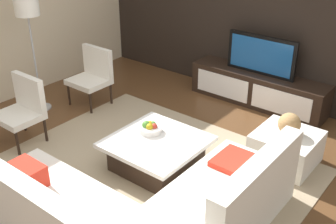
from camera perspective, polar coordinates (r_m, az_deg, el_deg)
ground_plane at (r=4.88m, az=-1.38°, el=-8.55°), size 14.00×14.00×0.00m
feature_wall_back at (r=6.43m, az=14.46°, el=13.38°), size 6.40×0.12×2.80m
area_rug at (r=4.93m, az=-2.28°, el=-8.07°), size 3.45×2.76×0.01m
media_console at (r=6.53m, az=12.16°, el=3.14°), size 2.12×0.49×0.50m
television at (r=6.33m, az=12.64°, el=7.62°), size 1.08×0.06×0.58m
sectional_couch at (r=3.91m, az=-4.13°, el=-13.92°), size 2.38×2.30×0.82m
coffee_table at (r=4.88m, az=-1.56°, el=-5.66°), size 1.02×1.02×0.38m
accent_chair_near at (r=5.62m, az=-19.22°, el=0.79°), size 0.56×0.50×0.87m
floor_lamp at (r=6.14m, az=-18.73°, el=12.96°), size 0.33×0.33×1.74m
ottoman at (r=5.16m, az=15.81°, el=-4.79°), size 0.70×0.70×0.40m
fruit_bowl at (r=4.92m, az=-2.48°, el=-2.18°), size 0.28×0.28×0.14m
accent_chair_far at (r=6.43m, az=-10.25°, el=5.29°), size 0.57×0.50×0.87m
decorative_ball at (r=5.00m, az=16.28°, el=-1.57°), size 0.26×0.26×0.26m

